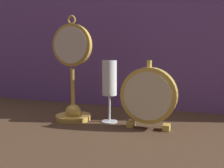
# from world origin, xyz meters

# --- Properties ---
(ground_plane) EXTENTS (4.00, 4.00, 0.00)m
(ground_plane) POSITION_xyz_m (0.00, 0.00, 0.00)
(ground_plane) COLOR #422D1E
(fabric_backdrop_drape) EXTENTS (1.48, 0.01, 0.76)m
(fabric_backdrop_drape) POSITION_xyz_m (0.00, 0.33, 0.38)
(fabric_backdrop_drape) COLOR #6B478E
(fabric_backdrop_drape) RESTS_ON ground_plane
(pocket_watch_on_stand) EXTENTS (0.14, 0.12, 0.35)m
(pocket_watch_on_stand) POSITION_xyz_m (-0.13, 0.06, 0.14)
(pocket_watch_on_stand) COLOR gold
(pocket_watch_on_stand) RESTS_ON ground_plane
(mantel_clock_silver) EXTENTS (0.17, 0.04, 0.20)m
(mantel_clock_silver) POSITION_xyz_m (0.13, 0.05, 0.10)
(mantel_clock_silver) COLOR gold
(mantel_clock_silver) RESTS_ON ground_plane
(champagne_flute) EXTENTS (0.05, 0.05, 0.20)m
(champagne_flute) POSITION_xyz_m (-0.01, 0.08, 0.13)
(champagne_flute) COLOR silver
(champagne_flute) RESTS_ON ground_plane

